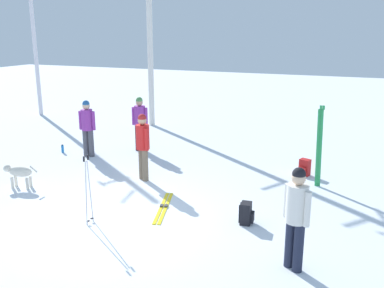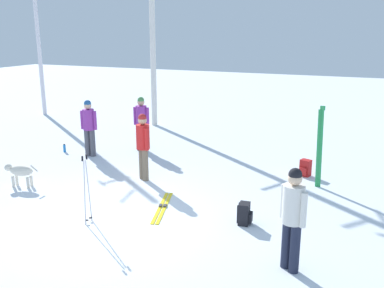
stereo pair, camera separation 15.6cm
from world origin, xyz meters
name	(u,v)px [view 1 (the left image)]	position (x,y,z in m)	size (l,w,h in m)	color
ground_plane	(115,220)	(0.00, 0.00, 0.00)	(60.00, 60.00, 0.00)	white
person_0	(87,125)	(-3.19, 3.56, 0.98)	(0.51, 0.34, 1.72)	#4C4C56
person_1	(140,120)	(-2.04, 4.71, 0.98)	(0.52, 0.34, 1.72)	black
person_2	(143,143)	(-0.64, 2.36, 0.98)	(0.45, 0.34, 1.72)	#72604C
person_3	(296,212)	(3.63, -0.44, 0.98)	(0.45, 0.34, 1.72)	#1E2338
dog	(19,172)	(-3.16, 0.70, 0.39)	(0.88, 0.35, 0.57)	beige
ski_pair_planted_0	(319,147)	(3.51, 3.59, 1.00)	(0.18, 0.02, 2.01)	green
ski_pair_lying_0	(164,207)	(0.62, 0.93, 0.01)	(0.64, 1.66, 0.05)	yellow
ski_poles_0	(88,188)	(-0.40, -0.30, 0.75)	(0.07, 0.23, 1.40)	#B2B2BC
backpack_1	(305,168)	(3.11, 4.28, 0.21)	(0.31, 0.33, 0.44)	red
backpack_2	(246,214)	(2.48, 0.87, 0.21)	(0.30, 0.28, 0.44)	black
water_bottle_0	(63,149)	(-4.19, 3.57, 0.12)	(0.08, 0.08, 0.26)	#1E72BF
birch_tree_0	(32,22)	(-9.07, 8.11, 4.02)	(1.55, 1.04, 7.72)	silver
birch_tree_1	(149,19)	(-3.46, 8.15, 4.09)	(1.37, 1.16, 7.88)	silver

